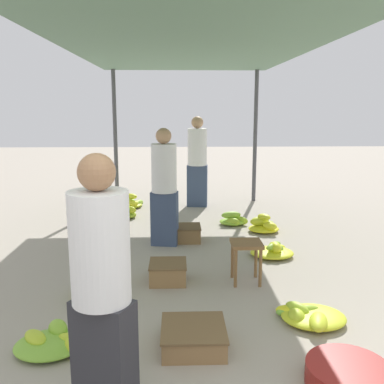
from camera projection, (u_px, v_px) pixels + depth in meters
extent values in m
cylinder|color=#4C4C51|center=(115.00, 137.00, 8.73)|extent=(0.08, 0.08, 2.69)
cylinder|color=#4C4C51|center=(255.00, 137.00, 8.83)|extent=(0.08, 0.08, 2.69)
cube|color=#567A60|center=(191.00, 42.00, 5.16)|extent=(3.28, 7.26, 0.04)
cube|color=#2D2D33|center=(105.00, 360.00, 2.66)|extent=(0.43, 0.35, 0.78)
cylinder|color=white|center=(100.00, 248.00, 2.52)|extent=(0.48, 0.48, 0.68)
sphere|color=#9E704C|center=(97.00, 172.00, 2.43)|extent=(0.22, 0.22, 0.22)
cube|color=brown|center=(247.00, 244.00, 4.74)|extent=(0.34, 0.34, 0.04)
cylinder|color=brown|center=(236.00, 268.00, 4.65)|extent=(0.04, 0.04, 0.43)
cylinder|color=brown|center=(260.00, 268.00, 4.66)|extent=(0.04, 0.04, 0.43)
cylinder|color=brown|center=(232.00, 260.00, 4.91)|extent=(0.04, 0.04, 0.43)
cylinder|color=brown|center=(256.00, 259.00, 4.92)|extent=(0.04, 0.04, 0.43)
cylinder|color=maroon|center=(348.00, 376.00, 3.00)|extent=(0.60, 0.60, 0.16)
ellipsoid|color=#91BE32|center=(131.00, 201.00, 8.41)|extent=(0.17, 0.24, 0.10)
ellipsoid|color=#91BE32|center=(138.00, 204.00, 8.48)|extent=(0.25, 0.36, 0.14)
ellipsoid|color=yellow|center=(133.00, 203.00, 8.28)|extent=(0.26, 0.20, 0.11)
ellipsoid|color=yellow|center=(131.00, 196.00, 8.36)|extent=(0.30, 0.25, 0.11)
ellipsoid|color=#C0D12A|center=(128.00, 199.00, 8.38)|extent=(0.22, 0.27, 0.09)
ellipsoid|color=#C2D229|center=(135.00, 204.00, 8.49)|extent=(0.27, 0.30, 0.12)
ellipsoid|color=#B6CD2C|center=(126.00, 203.00, 8.40)|extent=(0.35, 0.26, 0.13)
ellipsoid|color=#C3D229|center=(130.00, 205.00, 8.42)|extent=(0.47, 0.41, 0.10)
ellipsoid|color=#84B935|center=(125.00, 209.00, 7.55)|extent=(0.23, 0.20, 0.11)
ellipsoid|color=#AAC82E|center=(132.00, 214.00, 7.66)|extent=(0.25, 0.29, 0.12)
ellipsoid|color=#C6D429|center=(129.00, 210.00, 7.60)|extent=(0.27, 0.19, 0.13)
ellipsoid|color=#A5C62F|center=(125.00, 206.00, 7.60)|extent=(0.20, 0.26, 0.11)
ellipsoid|color=#C0D12A|center=(128.00, 214.00, 7.65)|extent=(0.28, 0.31, 0.11)
ellipsoid|color=#A2C52F|center=(126.00, 215.00, 7.63)|extent=(0.37, 0.32, 0.10)
ellipsoid|color=#7AB536|center=(107.00, 284.00, 4.50)|extent=(0.23, 0.22, 0.13)
ellipsoid|color=#92BF32|center=(86.00, 290.00, 4.34)|extent=(0.28, 0.20, 0.14)
ellipsoid|color=#BDD02A|center=(89.00, 285.00, 4.52)|extent=(0.34, 0.16, 0.09)
ellipsoid|color=#88BB34|center=(96.00, 300.00, 4.26)|extent=(0.20, 0.31, 0.09)
ellipsoid|color=#98C131|center=(95.00, 283.00, 4.42)|extent=(0.31, 0.28, 0.13)
ellipsoid|color=#87BA34|center=(100.00, 281.00, 4.49)|extent=(0.23, 0.18, 0.14)
ellipsoid|color=yellow|center=(89.00, 296.00, 4.27)|extent=(0.26, 0.21, 0.09)
ellipsoid|color=#B4CC2C|center=(94.00, 293.00, 4.41)|extent=(0.45, 0.39, 0.10)
ellipsoid|color=#87BA34|center=(58.00, 329.00, 3.62)|extent=(0.24, 0.28, 0.14)
ellipsoid|color=#B6CD2C|center=(75.00, 340.00, 3.46)|extent=(0.33, 0.22, 0.11)
ellipsoid|color=#C3D229|center=(72.00, 348.00, 3.38)|extent=(0.21, 0.24, 0.13)
ellipsoid|color=#A1C52F|center=(77.00, 335.00, 3.59)|extent=(0.12, 0.30, 0.12)
ellipsoid|color=#B2CC2C|center=(35.00, 338.00, 3.46)|extent=(0.28, 0.30, 0.09)
ellipsoid|color=#7DB636|center=(49.00, 345.00, 3.45)|extent=(0.55, 0.48, 0.10)
ellipsoid|color=#B5CD2C|center=(296.00, 317.00, 3.87)|extent=(0.16, 0.21, 0.14)
ellipsoid|color=#A3C52F|center=(297.00, 308.00, 3.97)|extent=(0.25, 0.26, 0.11)
ellipsoid|color=yellow|center=(289.00, 311.00, 4.02)|extent=(0.27, 0.20, 0.10)
ellipsoid|color=#99C231|center=(305.00, 310.00, 3.97)|extent=(0.31, 0.16, 0.10)
ellipsoid|color=#73B238|center=(291.00, 311.00, 4.02)|extent=(0.30, 0.16, 0.09)
ellipsoid|color=#C2D229|center=(318.00, 322.00, 3.75)|extent=(0.26, 0.37, 0.11)
ellipsoid|color=#C7D429|center=(313.00, 317.00, 3.91)|extent=(0.59, 0.52, 0.10)
ellipsoid|color=#BBCF2B|center=(233.00, 220.00, 7.34)|extent=(0.27, 0.20, 0.09)
ellipsoid|color=yellow|center=(230.00, 217.00, 7.30)|extent=(0.22, 0.27, 0.14)
ellipsoid|color=#86BA34|center=(231.00, 215.00, 7.15)|extent=(0.35, 0.17, 0.12)
ellipsoid|color=#9BC230|center=(240.00, 221.00, 7.17)|extent=(0.31, 0.24, 0.15)
ellipsoid|color=#9DC330|center=(233.00, 222.00, 7.08)|extent=(0.27, 0.21, 0.14)
ellipsoid|color=#88BB34|center=(232.00, 222.00, 7.19)|extent=(0.43, 0.37, 0.10)
ellipsoid|color=#A6C72E|center=(269.00, 225.00, 6.90)|extent=(0.25, 0.34, 0.14)
ellipsoid|color=yellow|center=(270.00, 226.00, 6.64)|extent=(0.27, 0.25, 0.12)
ellipsoid|color=#C5D329|center=(260.00, 221.00, 6.80)|extent=(0.34, 0.23, 0.14)
ellipsoid|color=yellow|center=(264.00, 217.00, 6.74)|extent=(0.25, 0.27, 0.10)
ellipsoid|color=yellow|center=(264.00, 229.00, 6.77)|extent=(0.48, 0.42, 0.10)
ellipsoid|color=#8DBD33|center=(276.00, 248.00, 5.67)|extent=(0.25, 0.23, 0.12)
ellipsoid|color=#A5C62F|center=(274.00, 249.00, 5.61)|extent=(0.24, 0.24, 0.09)
ellipsoid|color=yellow|center=(275.00, 247.00, 5.58)|extent=(0.19, 0.25, 0.15)
ellipsoid|color=#8DBD33|center=(274.00, 246.00, 5.60)|extent=(0.28, 0.30, 0.09)
ellipsoid|color=yellow|center=(279.00, 253.00, 5.62)|extent=(0.27, 0.35, 0.10)
ellipsoid|color=yellow|center=(278.00, 248.00, 5.83)|extent=(0.22, 0.17, 0.10)
ellipsoid|color=yellow|center=(272.00, 253.00, 5.65)|extent=(0.57, 0.50, 0.10)
cube|color=brown|center=(186.00, 234.00, 6.31)|extent=(0.41, 0.41, 0.20)
cube|color=brown|center=(186.00, 227.00, 6.29)|extent=(0.42, 0.42, 0.02)
cube|color=olive|center=(194.00, 338.00, 3.49)|extent=(0.51, 0.51, 0.16)
cube|color=brown|center=(194.00, 328.00, 3.47)|extent=(0.53, 0.53, 0.02)
cube|color=olive|center=(168.00, 273.00, 4.82)|extent=(0.40, 0.40, 0.20)
cube|color=brown|center=(168.00, 263.00, 4.80)|extent=(0.42, 0.42, 0.02)
cube|color=#384766|center=(165.00, 218.00, 6.08)|extent=(0.40, 0.26, 0.77)
cylinder|color=white|center=(164.00, 168.00, 5.94)|extent=(0.41, 0.41, 0.67)
sphere|color=tan|center=(164.00, 136.00, 5.85)|extent=(0.22, 0.22, 0.22)
cube|color=#384766|center=(197.00, 186.00, 8.49)|extent=(0.42, 0.27, 0.82)
cylinder|color=white|center=(197.00, 147.00, 8.34)|extent=(0.42, 0.42, 0.72)
sphere|color=tan|center=(197.00, 122.00, 8.25)|extent=(0.23, 0.23, 0.23)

